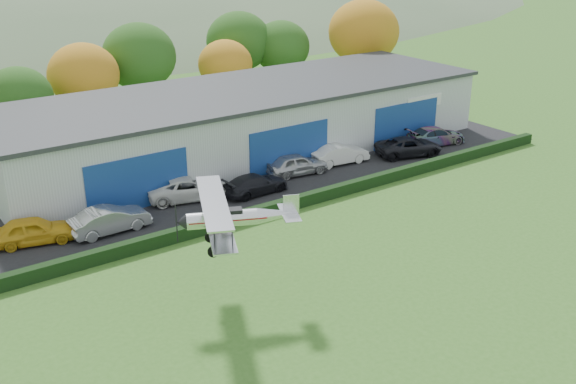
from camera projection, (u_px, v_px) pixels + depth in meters
ground at (474, 329)px, 30.42m from camera, size 300.00×300.00×0.00m
apron at (275, 181)px, 47.94m from camera, size 48.00×9.00×0.05m
hedge at (315, 197)px, 44.15m from camera, size 46.00×0.60×0.80m
hangar at (247, 120)px, 53.30m from camera, size 40.60×12.60×5.30m
tree_belt at (134, 65)px, 59.58m from camera, size 75.70×13.22×10.12m
car_0 at (33, 230)px, 38.28m from camera, size 5.00×2.98×1.59m
car_1 at (110, 220)px, 39.67m from camera, size 4.89×1.84×1.60m
car_2 at (188, 188)px, 44.52m from camera, size 6.05×3.90×1.55m
car_3 at (255, 184)px, 45.43m from camera, size 4.85×2.11×1.39m
car_4 at (297, 164)px, 48.87m from camera, size 4.94×2.57×1.61m
car_5 at (339, 154)px, 51.12m from camera, size 4.87×2.15×1.56m
car_6 at (409, 146)px, 52.97m from camera, size 5.90×4.00×1.50m
car_7 at (436, 136)px, 55.63m from camera, size 5.55×3.12×1.52m
biplane at (233, 217)px, 31.02m from camera, size 5.97×6.56×2.51m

